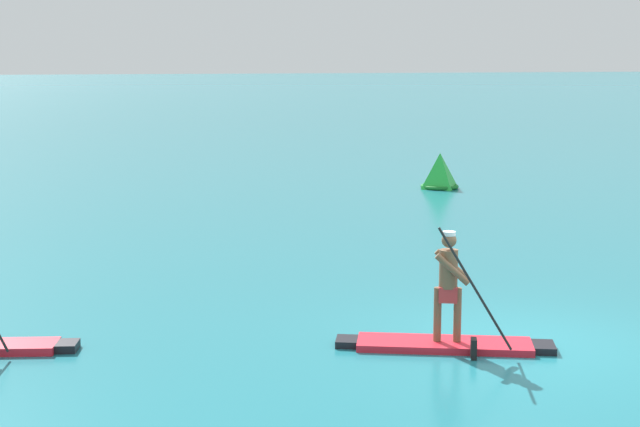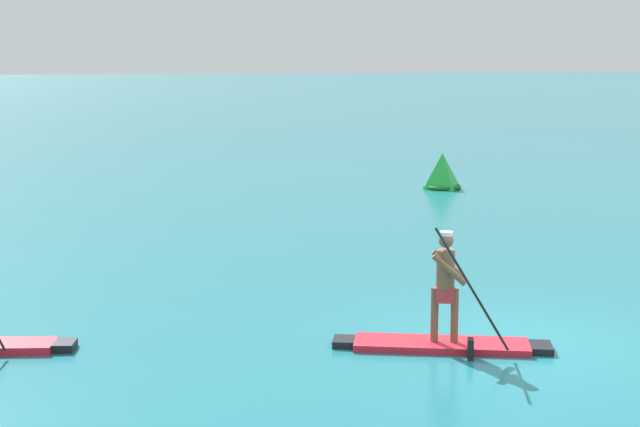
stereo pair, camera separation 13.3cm
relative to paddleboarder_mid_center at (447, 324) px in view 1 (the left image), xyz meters
The scene contains 3 objects.
ground 1.17m from the paddleboarder_mid_center, ahead, with size 440.00×440.00×0.00m, color #1E727F.
paddleboarder_mid_center is the anchor object (origin of this frame).
race_marker_buoy 17.05m from the paddleboarder_mid_center, 67.40° to the left, with size 1.19×1.19×1.11m.
Camera 1 is at (-6.51, -12.25, 4.08)m, focal length 54.70 mm.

